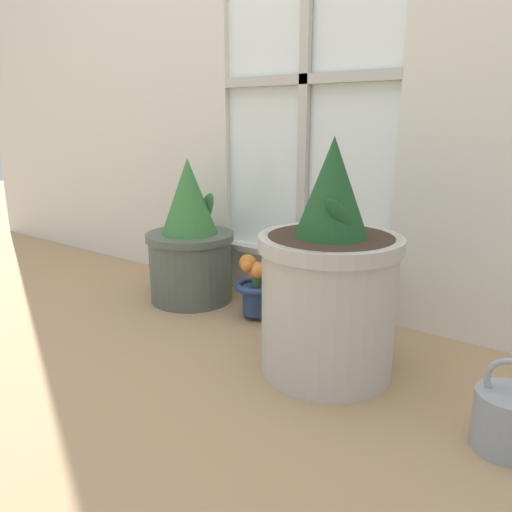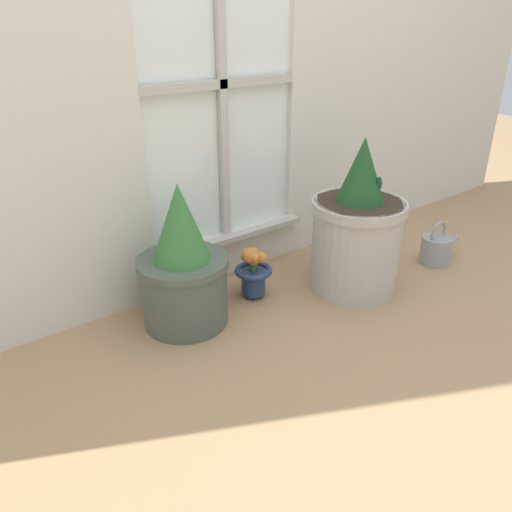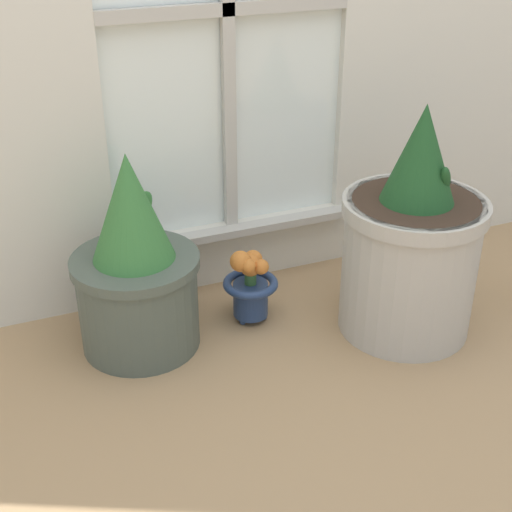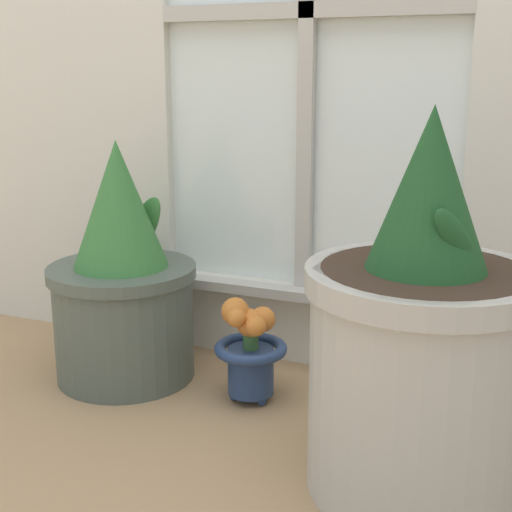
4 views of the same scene
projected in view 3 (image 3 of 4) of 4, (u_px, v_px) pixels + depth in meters
ground_plane at (325, 400)px, 1.78m from camera, size 10.00×10.00×0.00m
potted_plant_left at (136, 271)px, 1.89m from camera, size 0.34×0.34×0.56m
potted_plant_right at (411, 245)px, 1.95m from camera, size 0.39×0.39×0.66m
flower_vase at (250, 283)px, 2.05m from camera, size 0.16×0.16×0.24m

